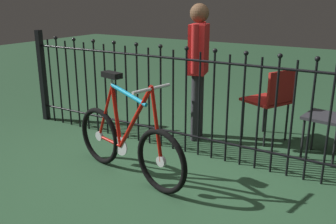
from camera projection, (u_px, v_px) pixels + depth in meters
ground_plane at (176, 177)px, 3.44m from camera, size 20.00×20.00×0.00m
iron_fence at (199, 100)px, 3.75m from camera, size 4.79×0.07×1.18m
bicycle at (127, 142)px, 3.36m from camera, size 1.39×0.44×0.95m
chair_charcoal at (334, 114)px, 3.66m from camera, size 0.44×0.44×0.78m
chair_red at (272, 97)px, 4.15m from camera, size 0.58×0.58×0.83m
person_visitor at (198, 62)px, 4.14m from camera, size 0.25×0.46×1.52m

